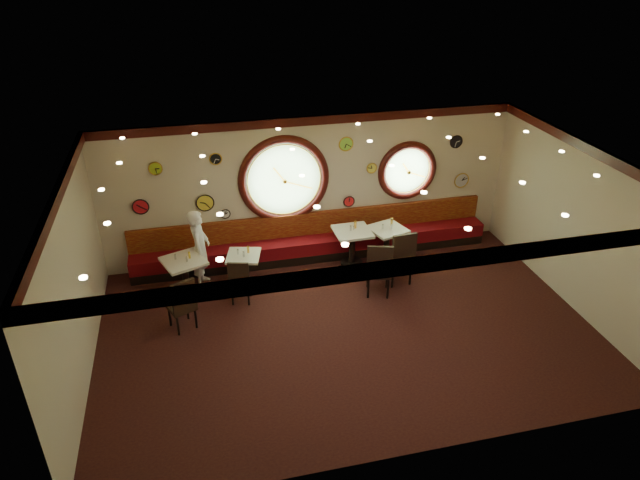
{
  "coord_description": "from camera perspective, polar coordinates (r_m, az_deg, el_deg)",
  "views": [
    {
      "loc": [
        -2.47,
        -8.2,
        6.51
      ],
      "look_at": [
        -0.33,
        0.8,
        1.5
      ],
      "focal_mm": 32.0,
      "sensor_mm": 36.0,
      "label": 1
    }
  ],
  "objects": [
    {
      "name": "porthole_right_ring",
      "position": [
        12.97,
        8.77,
        6.81
      ],
      "size": [
        1.09,
        0.03,
        1.09
      ],
      "primitive_type": "torus",
      "rotation": [
        1.57,
        0.0,
        0.0
      ],
      "color": "gold",
      "rests_on": "wall_back"
    },
    {
      "name": "wall_clock_1",
      "position": [
        12.27,
        2.6,
        9.58
      ],
      "size": [
        0.3,
        0.03,
        0.3
      ],
      "primitive_type": "cylinder",
      "rotation": [
        1.57,
        0.0,
        0.0
      ],
      "color": "#8BDA44",
      "rests_on": "wall_back"
    },
    {
      "name": "porthole_left_glass",
      "position": [
        12.27,
        -3.63,
        6.06
      ],
      "size": [
        1.66,
        0.02,
        1.66
      ],
      "primitive_type": "cylinder",
      "rotation": [
        1.57,
        0.0,
        0.0
      ],
      "color": "#7DB16A",
      "rests_on": "wall_back"
    },
    {
      "name": "banquette_base",
      "position": [
        12.9,
        -0.55,
        -1.36
      ],
      "size": [
        8.0,
        0.55,
        0.2
      ],
      "primitive_type": "cube",
      "color": "black",
      "rests_on": "floor"
    },
    {
      "name": "condiment_a_salt",
      "position": [
        11.54,
        -14.29,
        -1.65
      ],
      "size": [
        0.04,
        0.04,
        0.11
      ],
      "primitive_type": "cylinder",
      "color": "silver",
      "rests_on": "table_a"
    },
    {
      "name": "banquette_seat",
      "position": [
        12.77,
        -0.56,
        -0.39
      ],
      "size": [
        8.0,
        0.55,
        0.3
      ],
      "primitive_type": "cube",
      "color": "#59070E",
      "rests_on": "banquette_base"
    },
    {
      "name": "wall_right",
      "position": [
        11.83,
        24.39,
        1.21
      ],
      "size": [
        0.02,
        6.0,
        3.2
      ],
      "primitive_type": "cube",
      "color": "beige",
      "rests_on": "floor"
    },
    {
      "name": "wall_back",
      "position": [
        12.47,
        -0.87,
        5.26
      ],
      "size": [
        9.0,
        0.02,
        3.2
      ],
      "primitive_type": "cube",
      "color": "beige",
      "rests_on": "floor"
    },
    {
      "name": "chair_a",
      "position": [
        10.66,
        -13.59,
        -5.97
      ],
      "size": [
        0.6,
        0.6,
        0.68
      ],
      "rotation": [
        0.0,
        0.0,
        0.41
      ],
      "color": "black",
      "rests_on": "floor"
    },
    {
      "name": "table_a",
      "position": [
        11.66,
        -13.34,
        -3.27
      ],
      "size": [
        0.98,
        0.98,
        0.84
      ],
      "color": "black",
      "rests_on": "floor"
    },
    {
      "name": "waiter",
      "position": [
        11.84,
        -11.92,
        -0.82
      ],
      "size": [
        0.5,
        0.67,
        1.69
      ],
      "primitive_type": "imported",
      "rotation": [
        0.0,
        0.0,
        1.4
      ],
      "color": "white",
      "rests_on": "floor"
    },
    {
      "name": "condiment_d_salt",
      "position": [
        12.49,
        6.29,
        1.33
      ],
      "size": [
        0.04,
        0.04,
        0.11
      ],
      "primitive_type": "cylinder",
      "color": "silver",
      "rests_on": "table_d"
    },
    {
      "name": "wall_clock_6",
      "position": [
        12.64,
        5.18,
        7.18
      ],
      "size": [
        0.22,
        0.03,
        0.22
      ],
      "primitive_type": "cylinder",
      "rotation": [
        1.57,
        0.0,
        0.0
      ],
      "color": "#DFD54A",
      "rests_on": "wall_back"
    },
    {
      "name": "wall_clock_5",
      "position": [
        11.93,
        -16.14,
        6.89
      ],
      "size": [
        0.26,
        0.03,
        0.26
      ],
      "primitive_type": "cylinder",
      "rotation": [
        1.57,
        0.0,
        0.0
      ],
      "color": "#9FBE26",
      "rests_on": "wall_back"
    },
    {
      "name": "molding_front",
      "position": [
        6.72,
        10.2,
        -2.43
      ],
      "size": [
        9.0,
        0.1,
        0.18
      ],
      "primitive_type": "cube",
      "color": "#330B09",
      "rests_on": "wall_back"
    },
    {
      "name": "chair_b",
      "position": [
        11.23,
        -8.03,
        -3.9
      ],
      "size": [
        0.49,
        0.49,
        0.6
      ],
      "rotation": [
        0.0,
        0.0,
        -0.25
      ],
      "color": "black",
      "rests_on": "floor"
    },
    {
      "name": "table_d",
      "position": [
        12.69,
        6.69,
        -0.02
      ],
      "size": [
        0.91,
        0.91,
        0.8
      ],
      "color": "black",
      "rests_on": "floor"
    },
    {
      "name": "condiment_b_bottle",
      "position": [
        11.72,
        -7.2,
        -0.94
      ],
      "size": [
        0.05,
        0.05,
        0.15
      ],
      "primitive_type": "cylinder",
      "color": "gold",
      "rests_on": "table_b"
    },
    {
      "name": "wall_front",
      "position": [
        7.56,
        9.36,
        -12.49
      ],
      "size": [
        9.0,
        0.02,
        3.2
      ],
      "primitive_type": "cube",
      "color": "beige",
      "rests_on": "floor"
    },
    {
      "name": "table_b",
      "position": [
        11.83,
        -7.59,
        -2.6
      ],
      "size": [
        0.8,
        0.8,
        0.73
      ],
      "color": "black",
      "rests_on": "floor"
    },
    {
      "name": "porthole_right_frame",
      "position": [
        13.0,
        8.72,
        6.86
      ],
      "size": [
        1.38,
        0.18,
        1.38
      ],
      "primitive_type": "torus",
      "rotation": [
        1.57,
        0.0,
        0.0
      ],
      "color": "#330B09",
      "rests_on": "wall_back"
    },
    {
      "name": "condiment_b_pepper",
      "position": [
        11.6,
        -7.65,
        -1.41
      ],
      "size": [
        0.04,
        0.04,
        0.11
      ],
      "primitive_type": "cylinder",
      "color": "#BBBBC0",
      "rests_on": "table_b"
    },
    {
      "name": "condiment_d_pepper",
      "position": [
        12.53,
        7.18,
        1.36
      ],
      "size": [
        0.04,
        0.04,
        0.1
      ],
      "primitive_type": "cylinder",
      "color": "silver",
      "rests_on": "table_d"
    },
    {
      "name": "table_c",
      "position": [
        12.43,
        3.24,
        -0.33
      ],
      "size": [
        0.79,
        0.79,
        0.85
      ],
      "color": "black",
      "rests_on": "floor"
    },
    {
      "name": "condiment_a_bottle",
      "position": [
        11.5,
        -12.93,
        -1.48
      ],
      "size": [
        0.04,
        0.04,
        0.14
      ],
      "primitive_type": "cylinder",
      "color": "yellow",
      "rests_on": "table_a"
    },
    {
      "name": "porthole_left_frame",
      "position": [
        12.25,
        -3.61,
        6.03
      ],
      "size": [
        1.98,
        0.18,
        1.98
      ],
      "primitive_type": "torus",
      "rotation": [
        1.57,
        0.0,
        0.0
      ],
      "color": "#330B09",
      "rests_on": "wall_back"
    },
    {
      "name": "wall_clock_3",
      "position": [
        12.79,
        2.91,
        3.88
      ],
      "size": [
        0.24,
        0.03,
        0.24
      ],
      "primitive_type": "cylinder",
      "rotation": [
        1.57,
        0.0,
        0.0
      ],
      "color": "red",
      "rests_on": "wall_back"
    },
    {
      "name": "porthole_left_ring",
      "position": [
        12.22,
        -3.59,
        5.98
      ],
      "size": [
        1.61,
        0.03,
        1.61
      ],
      "primitive_type": "torus",
      "rotation": [
        1.57,
        0.0,
        0.0
      ],
      "color": "gold",
      "rests_on": "wall_back"
    },
    {
      "name": "condiment_d_bottle",
      "position": [
        12.64,
        7.19,
        1.8
      ],
      "size": [
        0.06,
        0.06,
        0.18
      ],
      "primitive_type": "cylinder",
      "color": "gold",
      "rests_on": "table_d"
    },
    {
      "name": "wall_clock_2",
      "position": [
        12.26,
        -17.5,
        3.2
      ],
      "size": [
        0.32,
        0.03,
        0.32
      ],
      "primitive_type": "cylinder",
      "rotation": [
        1.57,
        0.0,
        0.0
      ],
      "color": "red",
      "rests_on": "wall_back"
    },
    {
      "name": "condiment_a_pepper",
      "position": [
        11.41,
        -13.19,
        -1.88
      ],
      "size": [
        0.04,
        0.04,
        0.1
      ],
      "primitive_type": "cylinder",
      "color": "#BCBCC1",
      "rests_on": "table_a"
    },
    {
      "name": "ceiling",
      "position": [
        9.18,
        3.18,
        7.27
      ],
      "size": [
        9.0,
        6.0,
        0.02
      ],
      "primitive_type": "cube",
      "color": "gold",
      "rests_on": "wall_back"
    },
    {
      "name": "floor",
      "position": [
        10.75,
        2.73,
        -8.84
      ],
      "size": [
        9.0,
        6.0,
        0.0
      ],
      "primitive_type": "cube",
      "color": "black",
      "rests_on": "ground"
    },
    {
      "name": "wall_clock_8",
      "position": [
        13.22,
        13.45,
        9.55
      ],
      "size": [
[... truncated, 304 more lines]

